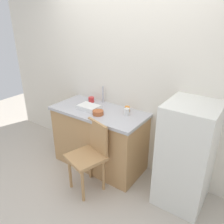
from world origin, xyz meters
The scene contains 12 objects.
ground_plane centered at (0.00, 0.00, 0.00)m, with size 8.00×8.00×0.00m, color #BCB2A3.
back_wall centered at (0.00, 1.00, 1.26)m, with size 4.80×0.10×2.51m, color silver.
cabinet_base centered at (-0.25, 0.65, 0.42)m, with size 1.27×0.60×0.83m, color tan.
countertop centered at (-0.25, 0.65, 0.85)m, with size 1.31×0.64×0.04m, color #B7B7BC.
faucet centered at (-0.37, 0.90, 0.99)m, with size 0.02×0.02×0.24m, color #B7B7BC.
refrigerator centered at (0.96, 0.66, 0.61)m, with size 0.53×0.58×1.23m, color silver.
chair centered at (-0.05, 0.20, 0.50)m, with size 0.50×0.50×0.89m.
dish_tray centered at (-0.39, 0.60, 0.90)m, with size 0.28×0.20×0.05m, color white.
terracotta_bowl centered at (-0.16, 0.52, 0.90)m, with size 0.14×0.14×0.05m, color #B25B33.
cup_red centered at (-0.52, 0.82, 0.91)m, with size 0.08×0.08×0.07m, color red.
cup_white centered at (0.15, 0.72, 0.92)m, with size 0.06×0.06×0.09m, color white.
cup_orange centered at (0.09, 0.82, 0.91)m, with size 0.06×0.06×0.07m, color orange.
Camera 1 is at (1.47, -1.52, 2.05)m, focal length 35.83 mm.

